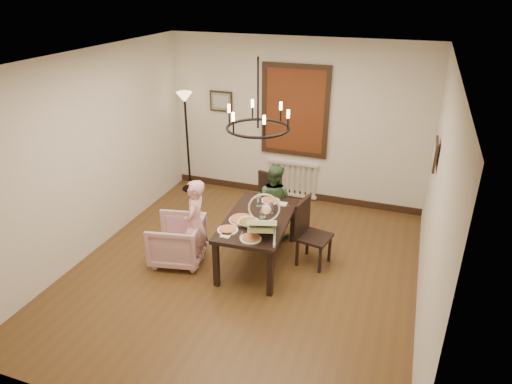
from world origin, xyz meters
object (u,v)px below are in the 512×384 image
Objects in this scene: chair_far at (263,204)px; elderly_woman at (196,231)px; drinking_glass at (262,214)px; floor_lamp at (188,144)px; chair_right at (315,234)px; seated_man at (274,207)px; dining_table at (258,223)px; baby_bouncer at (263,221)px; armchair at (177,241)px.

chair_far is 0.88× the size of elderly_woman.
floor_lamp is (-2.07, 1.87, 0.14)m from drinking_glass.
seated_man is at bearing 64.00° from chair_right.
dining_table is 0.84× the size of floor_lamp.
elderly_woman reaches higher than chair_far.
chair_far is 6.90× the size of drinking_glass.
elderly_woman is 0.92m from drinking_glass.
floor_lamp is (-2.01, 1.87, 0.29)m from dining_table.
elderly_woman is at bearing 66.29° from seated_man.
chair_right is at bearing -30.98° from floor_lamp.
baby_bouncer reaches higher than drinking_glass.
floor_lamp is (-0.94, 2.22, 0.58)m from armchair.
dining_table is at bearing 96.59° from armchair.
dining_table is at bearing 100.99° from baby_bouncer.
armchair is 0.73× the size of seated_man.
armchair is 0.67× the size of elderly_woman.
baby_bouncer is 3.16m from floor_lamp.
elderly_woman reaches higher than drinking_glass.
drinking_glass is (1.12, 0.35, 0.44)m from armchair.
baby_bouncer reaches higher than elderly_woman.
chair_far is (-0.21, 0.86, -0.15)m from dining_table.
baby_bouncer is 0.32× the size of floor_lamp.
baby_bouncer reaches higher than armchair.
baby_bouncer reaches higher than chair_right.
floor_lamp is at bearing -18.60° from seated_man.
chair_right is 3.23m from floor_lamp.
chair_right is (0.74, 0.22, -0.14)m from dining_table.
chair_right is 0.98× the size of seated_man.
floor_lamp is (-2.21, 2.26, 0.02)m from baby_bouncer.
floor_lamp reaches higher than baby_bouncer.
chair_far reaches higher than armchair.
chair_right is 0.91m from baby_bouncer.
baby_bouncer is at bearing -45.68° from floor_lamp.
floor_lamp is at bearing -160.90° from elderly_woman.
floor_lamp reaches higher than dining_table.
dining_table is at bearing -179.16° from drinking_glass.
drinking_glass reaches higher than dining_table.
armchair is 1.25m from drinking_glass.
seated_man is 1.27m from baby_bouncer.
dining_table is 0.16m from drinking_glass.
chair_far is 0.51× the size of floor_lamp.
baby_bouncer is (0.20, -0.39, 0.27)m from dining_table.
elderly_woman reaches higher than seated_man.
drinking_glass is at bearing 105.54° from seated_man.
elderly_woman is 1.09× the size of seated_man.
dining_table is 11.37× the size of drinking_glass.
elderly_woman is at bearing 80.55° from armchair.
drinking_glass is (0.27, -0.86, 0.30)m from chair_far.
elderly_woman is at bearing -101.25° from chair_far.
armchair is at bearing -66.94° from floor_lamp.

